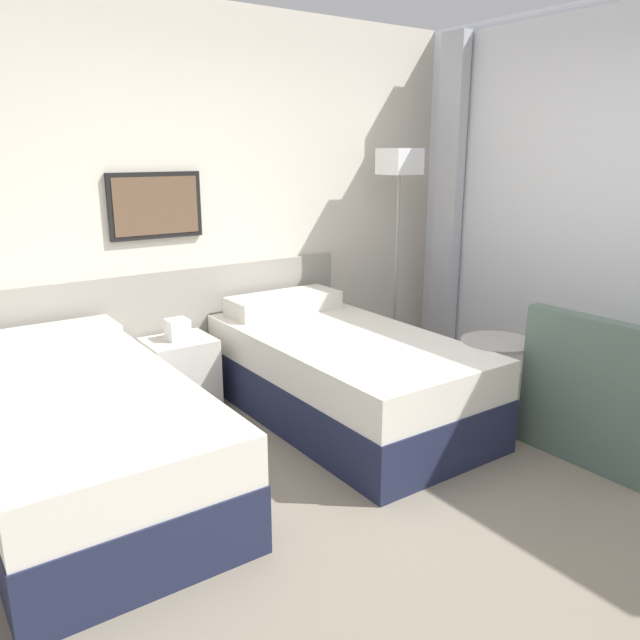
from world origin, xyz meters
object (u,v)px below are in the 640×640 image
at_px(side_table, 496,367).
at_px(nightstand, 180,373).
at_px(bed_near_window, 343,374).
at_px(armchair, 612,405).
at_px(floor_lamp, 399,181).
at_px(bed_near_door, 84,439).

bearing_deg(side_table, nightstand, 137.37).
xyz_separation_m(bed_near_window, armchair, (1.02, -1.29, -0.02)).
bearing_deg(armchair, floor_lamp, -1.45).
height_order(bed_near_window, armchair, armchair).
xyz_separation_m(bed_near_window, nightstand, (-0.84, 0.74, -0.04)).
relative_size(nightstand, floor_lamp, 0.37).
xyz_separation_m(bed_near_door, nightstand, (0.84, 0.74, -0.04)).
relative_size(bed_near_door, armchair, 2.30).
distance_m(nightstand, armchair, 2.75).
bearing_deg(nightstand, armchair, -47.60).
relative_size(bed_near_door, side_table, 3.42).
bearing_deg(armchair, bed_near_window, 37.05).
relative_size(nightstand, armchair, 0.74).
distance_m(bed_near_door, armchair, 2.98).
height_order(nightstand, side_table, nightstand).
xyz_separation_m(nightstand, side_table, (1.54, -1.42, 0.14)).
relative_size(bed_near_window, side_table, 3.42).
bearing_deg(nightstand, bed_near_door, -138.42).
bearing_deg(nightstand, side_table, -42.63).
bearing_deg(side_table, bed_near_door, 164.09).
distance_m(floor_lamp, armchair, 2.29).
bearing_deg(bed_near_window, bed_near_door, 180.00).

